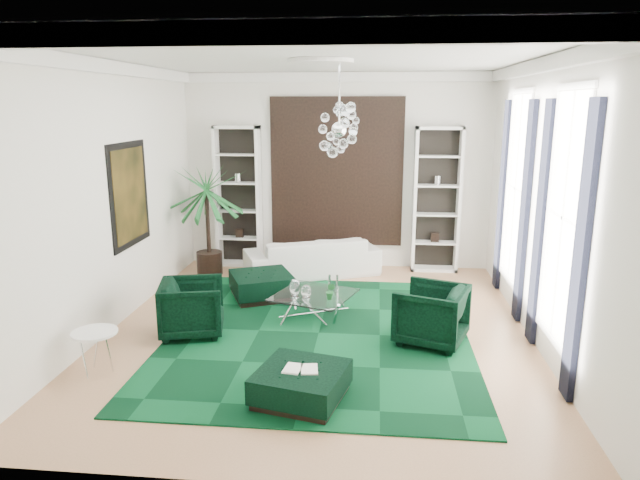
# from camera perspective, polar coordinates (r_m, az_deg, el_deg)

# --- Properties ---
(floor) EXTENTS (6.00, 7.00, 0.02)m
(floor) POSITION_cam_1_polar(r_m,az_deg,el_deg) (8.40, -0.15, -9.04)
(floor) COLOR tan
(floor) RESTS_ON ground
(ceiling) EXTENTS (6.00, 7.00, 0.02)m
(ceiling) POSITION_cam_1_polar(r_m,az_deg,el_deg) (7.79, -0.17, 17.91)
(ceiling) COLOR white
(ceiling) RESTS_ON ground
(wall_back) EXTENTS (6.00, 0.02, 3.80)m
(wall_back) POSITION_cam_1_polar(r_m,az_deg,el_deg) (11.34, 1.69, 6.83)
(wall_back) COLOR silver
(wall_back) RESTS_ON ground
(wall_front) EXTENTS (6.00, 0.02, 3.80)m
(wall_front) POSITION_cam_1_polar(r_m,az_deg,el_deg) (4.48, -4.80, -3.51)
(wall_front) COLOR silver
(wall_front) RESTS_ON ground
(wall_left) EXTENTS (0.02, 7.00, 3.80)m
(wall_left) POSITION_cam_1_polar(r_m,az_deg,el_deg) (8.71, -20.31, 4.00)
(wall_left) COLOR silver
(wall_left) RESTS_ON ground
(wall_right) EXTENTS (0.02, 7.00, 3.80)m
(wall_right) POSITION_cam_1_polar(r_m,az_deg,el_deg) (8.14, 21.47, 3.29)
(wall_right) COLOR silver
(wall_right) RESTS_ON ground
(crown_molding) EXTENTS (6.00, 7.00, 0.18)m
(crown_molding) POSITION_cam_1_polar(r_m,az_deg,el_deg) (7.78, -0.17, 17.10)
(crown_molding) COLOR white
(crown_molding) RESTS_ON ceiling
(ceiling_medallion) EXTENTS (0.90, 0.90, 0.05)m
(ceiling_medallion) POSITION_cam_1_polar(r_m,az_deg,el_deg) (8.08, 0.06, 17.46)
(ceiling_medallion) COLOR white
(ceiling_medallion) RESTS_ON ceiling
(tapestry) EXTENTS (2.50, 0.06, 2.80)m
(tapestry) POSITION_cam_1_polar(r_m,az_deg,el_deg) (11.29, 1.67, 6.80)
(tapestry) COLOR black
(tapestry) RESTS_ON wall_back
(shelving_left) EXTENTS (0.90, 0.38, 2.80)m
(shelving_left) POSITION_cam_1_polar(r_m,az_deg,el_deg) (11.51, -8.16, 4.29)
(shelving_left) COLOR white
(shelving_left) RESTS_ON floor
(shelving_right) EXTENTS (0.90, 0.38, 2.80)m
(shelving_right) POSITION_cam_1_polar(r_m,az_deg,el_deg) (11.24, 11.58, 3.93)
(shelving_right) COLOR white
(shelving_right) RESTS_ON floor
(painting) EXTENTS (0.04, 1.30, 1.60)m
(painting) POSITION_cam_1_polar(r_m,az_deg,el_deg) (9.24, -18.46, 4.32)
(painting) COLOR black
(painting) RESTS_ON wall_left
(window_near) EXTENTS (0.03, 1.10, 2.90)m
(window_near) POSITION_cam_1_polar(r_m,az_deg,el_deg) (7.28, 23.16, 2.04)
(window_near) COLOR white
(window_near) RESTS_ON wall_right
(curtain_near_a) EXTENTS (0.07, 0.30, 3.25)m
(curtain_near_a) POSITION_cam_1_polar(r_m,az_deg,el_deg) (6.60, 24.62, -1.42)
(curtain_near_a) COLOR black
(curtain_near_a) RESTS_ON floor
(curtain_near_b) EXTENTS (0.07, 0.30, 3.25)m
(curtain_near_b) POSITION_cam_1_polar(r_m,az_deg,el_deg) (8.05, 21.16, 1.40)
(curtain_near_b) COLOR black
(curtain_near_b) RESTS_ON floor
(window_far) EXTENTS (0.03, 1.10, 2.90)m
(window_far) POSITION_cam_1_polar(r_m,az_deg,el_deg) (9.57, 19.00, 4.88)
(window_far) COLOR white
(window_far) RESTS_ON wall_right
(curtain_far_a) EXTENTS (0.07, 0.30, 3.25)m
(curtain_far_a) POSITION_cam_1_polar(r_m,az_deg,el_deg) (8.85, 19.77, 2.53)
(curtain_far_a) COLOR black
(curtain_far_a) RESTS_ON floor
(curtain_far_b) EXTENTS (0.07, 0.30, 3.25)m
(curtain_far_b) POSITION_cam_1_polar(r_m,az_deg,el_deg) (10.35, 17.75, 4.17)
(curtain_far_b) COLOR black
(curtain_far_b) RESTS_ON floor
(rug) EXTENTS (4.20, 5.00, 0.02)m
(rug) POSITION_cam_1_polar(r_m,az_deg,el_deg) (8.26, -0.13, -9.32)
(rug) COLOR black
(rug) RESTS_ON floor
(sofa) EXTENTS (2.68, 1.88, 0.73)m
(sofa) POSITION_cam_1_polar(r_m,az_deg,el_deg) (10.91, -0.81, -1.65)
(sofa) COLOR silver
(sofa) RESTS_ON floor
(armchair_left) EXTENTS (1.05, 1.03, 0.79)m
(armchair_left) POSITION_cam_1_polar(r_m,az_deg,el_deg) (8.31, -12.64, -6.63)
(armchair_left) COLOR black
(armchair_left) RESTS_ON floor
(armchair_right) EXTENTS (1.14, 1.13, 0.82)m
(armchair_right) POSITION_cam_1_polar(r_m,az_deg,el_deg) (7.98, 11.05, -7.33)
(armchair_right) COLOR black
(armchair_right) RESTS_ON floor
(coffee_table) EXTENTS (1.39, 1.39, 0.37)m
(coffee_table) POSITION_cam_1_polar(r_m,az_deg,el_deg) (8.81, -0.60, -6.59)
(coffee_table) COLOR white
(coffee_table) RESTS_ON floor
(ottoman_side) EXTENTS (1.26, 1.26, 0.42)m
(ottoman_side) POSITION_cam_1_polar(r_m,az_deg,el_deg) (9.70, -5.85, -4.60)
(ottoman_side) COLOR black
(ottoman_side) RESTS_ON floor
(ottoman_front) EXTENTS (1.11, 1.11, 0.37)m
(ottoman_front) POSITION_cam_1_polar(r_m,az_deg,el_deg) (6.49, -1.90, -14.28)
(ottoman_front) COLOR black
(ottoman_front) RESTS_ON floor
(book) EXTENTS (0.38, 0.26, 0.03)m
(book) POSITION_cam_1_polar(r_m,az_deg,el_deg) (6.40, -1.91, -12.72)
(book) COLOR white
(book) RESTS_ON ottoman_front
(side_table) EXTENTS (0.58, 0.58, 0.52)m
(side_table) POSITION_cam_1_polar(r_m,az_deg,el_deg) (7.57, -21.45, -10.44)
(side_table) COLOR white
(side_table) RESTS_ON floor
(palm) EXTENTS (2.09, 2.09, 2.66)m
(palm) POSITION_cam_1_polar(r_m,az_deg,el_deg) (10.95, -11.24, 3.34)
(palm) COLOR #1B622A
(palm) RESTS_ON floor
(chandelier) EXTENTS (1.13, 1.13, 0.79)m
(chandelier) POSITION_cam_1_polar(r_m,az_deg,el_deg) (8.17, 1.91, 10.95)
(chandelier) COLOR white
(chandelier) RESTS_ON ceiling
(table_plant) EXTENTS (0.18, 0.16, 0.26)m
(table_plant) POSITION_cam_1_polar(r_m,az_deg,el_deg) (8.47, 1.06, -5.15)
(table_plant) COLOR #1B622A
(table_plant) RESTS_ON coffee_table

